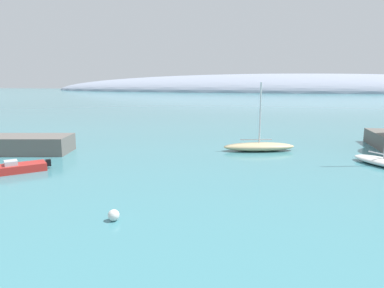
% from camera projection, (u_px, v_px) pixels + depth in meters
% --- Properties ---
extents(distant_ridge, '(364.03, 86.02, 25.01)m').
position_uv_depth(distant_ridge, '(291.00, 91.00, 248.98)').
color(distant_ridge, '#8E99AD').
rests_on(distant_ridge, ground).
extents(sailboat_white_near_shore, '(5.62, 6.45, 9.56)m').
position_uv_depth(sailboat_white_near_shore, '(384.00, 161.00, 32.82)').
color(sailboat_white_near_shore, white).
rests_on(sailboat_white_near_shore, water).
extents(sailboat_sand_mid_mooring, '(8.48, 4.43, 7.76)m').
position_uv_depth(sailboat_sand_mid_mooring, '(259.00, 146.00, 39.72)').
color(sailboat_sand_mid_mooring, '#C6B284').
rests_on(sailboat_sand_mid_mooring, water).
extents(motorboat_red_alongside_breakwater, '(4.42, 4.32, 1.09)m').
position_uv_depth(motorboat_red_alongside_breakwater, '(19.00, 167.00, 30.68)').
color(motorboat_red_alongside_breakwater, red).
rests_on(motorboat_red_alongside_breakwater, water).
extents(mooring_buoy_white, '(0.67, 0.67, 0.67)m').
position_uv_depth(mooring_buoy_white, '(114.00, 215.00, 19.99)').
color(mooring_buoy_white, silver).
rests_on(mooring_buoy_white, water).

